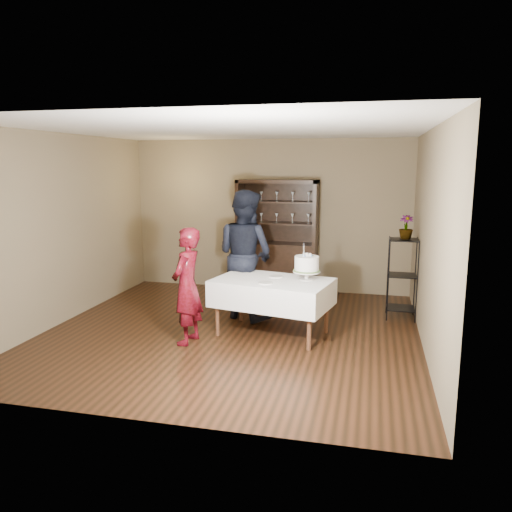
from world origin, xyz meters
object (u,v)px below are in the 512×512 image
object	(u,v)px
potted_plant	(406,227)
plant_etagere	(402,275)
china_hutch	(277,256)
cake_table	(272,293)
man	(245,255)
woman	(187,286)
cake	(307,265)

from	to	relation	value
potted_plant	plant_etagere	bearing A→B (deg)	-130.86
china_hutch	cake_table	xyz separation A→B (m)	(0.36, -2.21, -0.09)
plant_etagere	cake_table	xyz separation A→B (m)	(-1.72, -1.16, -0.07)
man	potted_plant	bearing A→B (deg)	-141.14
plant_etagere	potted_plant	size ratio (longest dim) A/B	3.44
woman	cake	world-z (taller)	woman
china_hutch	potted_plant	size ratio (longest dim) A/B	5.73
potted_plant	man	bearing A→B (deg)	-167.51
plant_etagere	cake	size ratio (longest dim) A/B	2.42
plant_etagere	cake	xyz separation A→B (m)	(-1.28, -1.05, 0.30)
china_hutch	cake	bearing A→B (deg)	-69.23
man	potted_plant	xyz separation A→B (m)	(2.29, 0.51, 0.41)
china_hutch	woman	distance (m)	2.84
man	cake	world-z (taller)	man
cake_table	man	distance (m)	0.95
man	potted_plant	distance (m)	2.38
plant_etagere	woman	xyz separation A→B (m)	(-2.71, -1.72, 0.09)
cake_table	woman	size ratio (longest dim) A/B	1.12
woman	cake	xyz separation A→B (m)	(1.43, 0.66, 0.21)
plant_etagere	potted_plant	bearing A→B (deg)	49.14
china_hutch	potted_plant	xyz separation A→B (m)	(2.10, -1.03, 0.70)
china_hutch	cake	xyz separation A→B (m)	(0.80, -2.11, 0.29)
china_hutch	cake	distance (m)	2.27
cake	cake_table	bearing A→B (deg)	-166.64
man	potted_plant	world-z (taller)	man
china_hutch	cake_table	distance (m)	2.24
plant_etagere	woman	size ratio (longest dim) A/B	0.80
cake_table	man	world-z (taller)	man
woman	potted_plant	size ratio (longest dim) A/B	4.28
cake_table	man	xyz separation A→B (m)	(-0.55, 0.67, 0.38)
man	cake	bearing A→B (deg)	176.39
woman	cake	size ratio (longest dim) A/B	3.00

